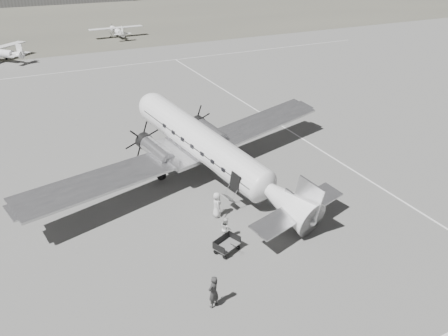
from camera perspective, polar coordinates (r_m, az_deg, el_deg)
ground at (r=29.18m, az=-1.02°, el=-5.50°), size 260.00×260.00×0.00m
taxi_line_right at (r=35.24m, az=16.94°, el=-0.57°), size 0.15×80.00×0.01m
taxi_line_horizon at (r=65.00m, az=-16.54°, el=12.32°), size 90.00×0.15×0.01m
grass_infield at (r=118.70m, az=-21.98°, el=18.05°), size 260.00×90.00×0.01m
dc3_airliner at (r=31.10m, az=-1.62°, el=2.13°), size 31.14×25.61×5.13m
light_plane_right at (r=85.82m, az=-13.79°, el=16.87°), size 10.09×8.29×2.04m
baggage_cart_near at (r=25.36m, az=0.37°, el=-10.07°), size 1.85×1.61×0.87m
ground_crew at (r=21.85m, az=-1.39°, el=-15.84°), size 0.79×0.70×1.82m
ramp_agent at (r=26.18m, az=0.24°, el=-7.89°), size 0.63×0.77×1.47m
passenger at (r=28.10m, az=-0.95°, el=-4.81°), size 0.70×0.94×1.75m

